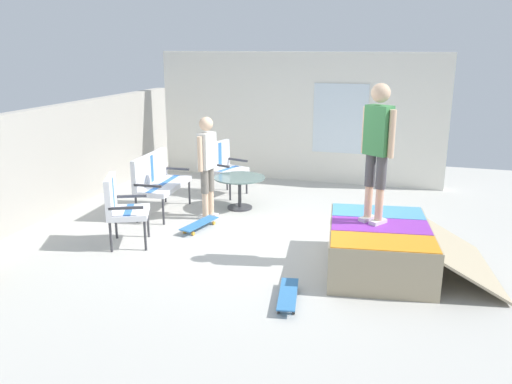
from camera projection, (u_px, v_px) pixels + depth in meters
The scene contains 12 objects.
ground_plane at pixel (273, 246), 7.67m from camera, with size 12.00×12.00×0.10m, color beige.
back_wall_cinderblock at pixel (37, 165), 8.53m from camera, with size 9.00×0.20×1.81m.
house_facade at pixel (299, 117), 10.92m from camera, with size 0.23×6.00×2.66m.
skate_ramp at pixel (382, 247), 6.68m from camera, with size 1.97×2.26×0.60m.
patio_bench at pixel (157, 178), 8.88m from camera, with size 1.28×0.62×1.02m.
patio_chair_near_house at pixel (224, 163), 9.98m from camera, with size 0.75×0.70×1.02m.
patio_chair_by_wall at pixel (120, 204), 7.42m from camera, with size 0.79×0.75×1.02m.
patio_table at pixel (240, 186), 9.15m from camera, with size 0.90×0.90×0.57m.
person_watching at pixel (207, 160), 8.50m from camera, with size 0.47×0.29×1.69m.
person_skater at pixel (378, 143), 6.43m from camera, with size 0.35×0.41×1.75m.
skateboard_by_bench at pixel (199, 224), 8.19m from camera, with size 0.82×0.37×0.10m.
skateboard_spare at pixel (288, 294), 5.88m from camera, with size 0.82×0.33×0.10m.
Camera 1 is at (-6.92, -1.85, 2.79)m, focal length 36.67 mm.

